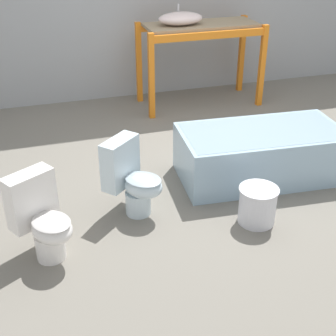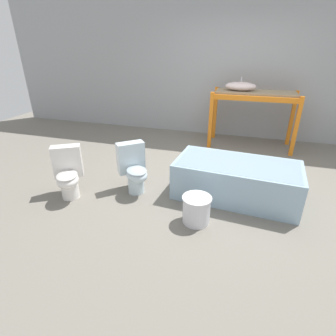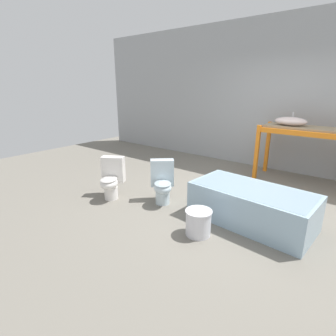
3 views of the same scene
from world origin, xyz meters
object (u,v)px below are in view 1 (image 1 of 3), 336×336
object	(u,v)px
bathtub_main	(261,150)
toilet_near	(132,178)
sink_basin	(181,18)
toilet_far	(42,218)
bucket_white	(257,204)

from	to	relation	value
bathtub_main	toilet_near	distance (m)	1.39
sink_basin	toilet_far	distance (m)	3.48
toilet_near	bathtub_main	bearing A→B (deg)	-31.22
toilet_far	bucket_white	xyz separation A→B (m)	(1.76, -0.09, -0.16)
bathtub_main	bucket_white	size ratio (longest dim) A/B	4.89
bathtub_main	toilet_far	xyz separation A→B (m)	(-2.15, -0.63, 0.05)
sink_basin	toilet_near	distance (m)	2.76
sink_basin	bathtub_main	bearing A→B (deg)	-86.02
toilet_near	toilet_far	size ratio (longest dim) A/B	1.00
sink_basin	bucket_white	world-z (taller)	sink_basin
sink_basin	bucket_white	xyz separation A→B (m)	(-0.24, -2.81, -0.99)
toilet_near	bucket_white	size ratio (longest dim) A/B	2.01
toilet_near	toilet_far	xyz separation A→B (m)	(-0.78, -0.38, 0.00)
sink_basin	bathtub_main	world-z (taller)	sink_basin
sink_basin	toilet_near	xyz separation A→B (m)	(-1.22, -2.33, -0.83)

